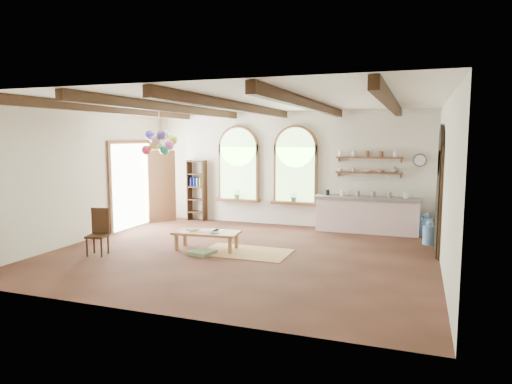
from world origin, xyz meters
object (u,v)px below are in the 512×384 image
at_px(coffee_table, 207,234).
at_px(balloon_cluster, 160,143).
at_px(kitchen_counter, 367,214).
at_px(side_chair, 98,242).

height_order(coffee_table, balloon_cluster, balloon_cluster).
bearing_deg(kitchen_counter, balloon_cluster, -153.31).
relative_size(coffee_table, balloon_cluster, 1.30).
bearing_deg(side_chair, balloon_cluster, 78.33).
xyz_separation_m(coffee_table, balloon_cluster, (-1.58, 0.73, 1.99)).
distance_m(kitchen_counter, balloon_cluster, 5.60).
distance_m(coffee_table, balloon_cluster, 2.64).
relative_size(kitchen_counter, balloon_cluster, 2.34).
distance_m(side_chair, balloon_cluster, 2.84).
xyz_separation_m(coffee_table, side_chair, (-1.97, -1.18, -0.08)).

